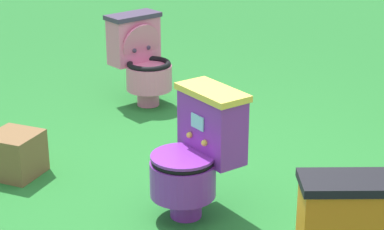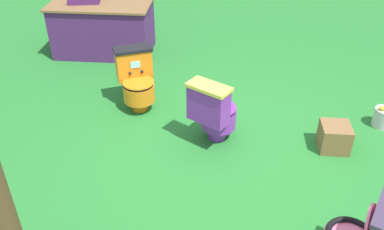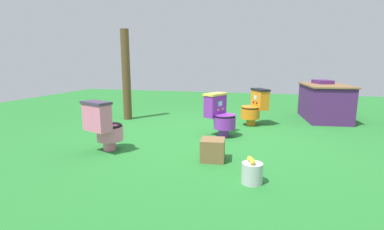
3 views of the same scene
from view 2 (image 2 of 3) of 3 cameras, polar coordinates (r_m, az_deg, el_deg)
ground at (r=4.28m, az=4.02°, el=-5.55°), size 14.00×14.00×0.00m
toilet_purple at (r=4.27m, az=3.08°, el=0.46°), size 0.58×0.62×0.73m
toilet_orange at (r=4.91m, az=-7.62°, el=4.90°), size 0.59×0.63×0.73m
vendor_table at (r=6.45m, az=-12.09°, el=11.75°), size 1.53×0.99×0.85m
wooden_post at (r=2.56m, az=-24.93°, el=-12.71°), size 0.18×0.18×1.93m
small_crate at (r=4.53m, az=19.00°, el=-2.88°), size 0.32×0.33×0.28m
lemon_bucket at (r=5.11m, az=24.83°, el=-0.26°), size 0.22×0.22×0.28m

